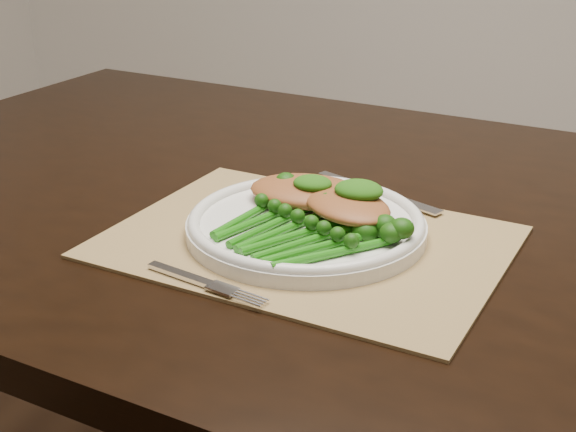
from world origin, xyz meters
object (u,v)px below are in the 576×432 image
(chicken_fillet_left, at_px, (307,191))
(broccolini_bundle, at_px, (290,232))
(placemat, at_px, (306,242))
(dinner_plate, at_px, (306,224))

(chicken_fillet_left, relative_size, broccolini_bundle, 0.60)
(chicken_fillet_left, height_order, broccolini_bundle, chicken_fillet_left)
(placemat, bearing_deg, chicken_fillet_left, 116.16)
(dinner_plate, relative_size, chicken_fillet_left, 1.95)
(chicken_fillet_left, bearing_deg, placemat, -73.90)
(dinner_plate, bearing_deg, placemat, -70.12)
(chicken_fillet_left, xyz_separation_m, broccolini_bundle, (0.02, -0.10, -0.01))
(dinner_plate, xyz_separation_m, chicken_fillet_left, (-0.02, 0.05, 0.02))
(placemat, xyz_separation_m, broccolini_bundle, (-0.01, -0.03, 0.02))
(broccolini_bundle, bearing_deg, chicken_fillet_left, 127.36)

